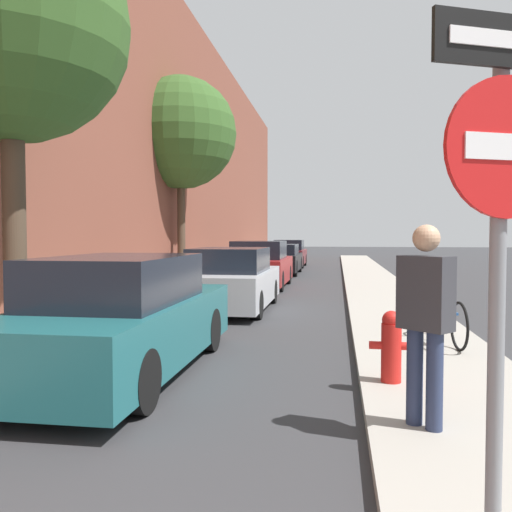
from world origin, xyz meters
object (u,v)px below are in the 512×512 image
parked_car_silver (231,281)px  parked_car_red (260,266)px  pedestrian (425,313)px  street_tree_far (181,134)px  parked_car_maroon (289,254)px  street_tree_near (11,25)px  bicycle (447,320)px  parked_car_black (280,259)px  parked_car_teal (124,319)px  fire_hydrant (391,345)px  traffic_sign_post (502,222)px

parked_car_silver → parked_car_red: (-0.10, 5.31, 0.04)m
pedestrian → street_tree_far: bearing=-23.0°
street_tree_far → parked_car_maroon: bearing=77.2°
parked_car_silver → pedestrian: bearing=-66.7°
street_tree_near → bicycle: size_ratio=3.62×
parked_car_maroon → street_tree_near: size_ratio=0.64×
parked_car_black → street_tree_far: size_ratio=0.64×
parked_car_teal → parked_car_black: (0.12, 17.01, -0.05)m
street_tree_far → pedestrian: 14.37m
fire_hydrant → parked_car_teal: bearing=175.3°
street_tree_far → bicycle: size_ratio=4.01×
fire_hydrant → parked_car_silver: bearing=116.8°
parked_car_black → parked_car_maroon: (-0.03, 5.27, 0.04)m
street_tree_far → pedestrian: street_tree_far is taller
pedestrian → bicycle: 3.79m
street_tree_far → fire_hydrant: street_tree_far is taller
traffic_sign_post → bicycle: bearing=57.8°
parked_car_black → parked_car_maroon: size_ratio=1.11×
parked_car_teal → street_tree_near: size_ratio=0.73×
street_tree_near → parked_car_silver: bearing=68.4°
parked_car_black → fire_hydrant: (3.14, -17.28, -0.12)m
parked_car_black → fire_hydrant: bearing=-79.7°
parked_car_black → street_tree_near: street_tree_near is taller
parked_car_black → bicycle: size_ratio=2.57×
parked_car_silver → parked_car_maroon: size_ratio=1.06×
street_tree_near → pedestrian: 6.72m
parked_car_black → parked_car_silver: bearing=-89.6°
parked_car_black → street_tree_far: 8.08m
parked_car_silver → street_tree_near: bearing=-111.6°
pedestrian → bicycle: (0.91, 3.63, -0.62)m
street_tree_near → fire_hydrant: size_ratio=7.77×
pedestrian → parked_car_red: bearing=-33.9°
parked_car_red → fire_hydrant: parked_car_red is taller
parked_car_teal → street_tree_near: 4.41m
parked_car_red → pedestrian: (3.29, -12.71, 0.37)m
street_tree_near → bicycle: bearing=13.0°
traffic_sign_post → parked_car_red: bearing=79.3°
parked_car_silver → parked_car_teal: bearing=-92.1°
parked_car_teal → street_tree_far: bearing=103.1°
fire_hydrant → traffic_sign_post: 3.83m
parked_car_silver → parked_car_maroon: 16.52m
fire_hydrant → bicycle: size_ratio=0.47×
parked_car_black → pedestrian: 18.94m
parked_car_teal → parked_car_silver: 5.77m
street_tree_near → bicycle: (6.16, 1.43, -4.19)m
parked_car_teal → parked_car_silver: bearing=87.9°
parked_car_teal → parked_car_red: size_ratio=1.07×
parked_car_maroon → traffic_sign_post: bearing=-82.9°
street_tree_near → street_tree_far: street_tree_far is taller
parked_car_red → parked_car_maroon: (-0.02, 11.21, -0.03)m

